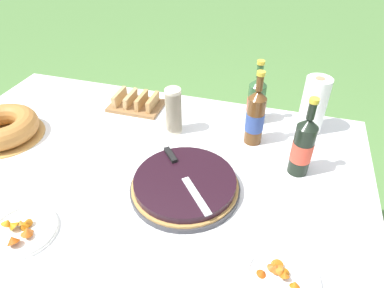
{
  "coord_description": "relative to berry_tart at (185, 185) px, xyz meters",
  "views": [
    {
      "loc": [
        0.52,
        -0.93,
        1.67
      ],
      "look_at": [
        0.2,
        0.12,
        0.83
      ],
      "focal_mm": 32.0,
      "sensor_mm": 36.0,
      "label": 1
    }
  ],
  "objects": [
    {
      "name": "ground_plane",
      "position": [
        -0.24,
        0.08,
        -0.8
      ],
      "size": [
        16.0,
        16.0,
        0.0
      ],
      "primitive_type": "plane",
      "color": "#568442"
    },
    {
      "name": "garden_table",
      "position": [
        -0.24,
        0.08,
        -0.09
      ],
      "size": [
        1.83,
        1.19,
        0.77
      ],
      "color": "brown",
      "rests_on": "ground_plane"
    },
    {
      "name": "tablecloth",
      "position": [
        -0.24,
        0.08,
        -0.04
      ],
      "size": [
        1.84,
        1.2,
        0.1
      ],
      "color": "white",
      "rests_on": "garden_table"
    },
    {
      "name": "berry_tart",
      "position": [
        0.0,
        0.0,
        0.0
      ],
      "size": [
        0.4,
        0.4,
        0.06
      ],
      "color": "#38383D",
      "rests_on": "tablecloth"
    },
    {
      "name": "serving_knife",
      "position": [
        -0.02,
        0.02,
        0.04
      ],
      "size": [
        0.26,
        0.3,
        0.01
      ],
      "rotation": [
        0.0,
        0.0,
        5.43
      ],
      "color": "silver",
      "rests_on": "berry_tart"
    },
    {
      "name": "bundt_cake",
      "position": [
        -0.87,
        0.09,
        0.02
      ],
      "size": [
        0.34,
        0.34,
        0.1
      ],
      "color": "tan",
      "rests_on": "tablecloth"
    },
    {
      "name": "cup_stack",
      "position": [
        -0.16,
        0.35,
        0.08
      ],
      "size": [
        0.07,
        0.07,
        0.21
      ],
      "color": "beige",
      "rests_on": "tablecloth"
    },
    {
      "name": "cider_bottle_green",
      "position": [
        0.17,
        0.54,
        0.08
      ],
      "size": [
        0.08,
        0.08,
        0.3
      ],
      "color": "#2D562D",
      "rests_on": "tablecloth"
    },
    {
      "name": "cider_bottle_amber",
      "position": [
        0.19,
        0.37,
        0.1
      ],
      "size": [
        0.08,
        0.08,
        0.33
      ],
      "color": "brown",
      "rests_on": "tablecloth"
    },
    {
      "name": "juice_bottle_red",
      "position": [
        0.39,
        0.23,
        0.1
      ],
      "size": [
        0.08,
        0.08,
        0.33
      ],
      "color": "black",
      "rests_on": "tablecloth"
    },
    {
      "name": "snack_plate_near",
      "position": [
        0.37,
        -0.26,
        -0.02
      ],
      "size": [
        0.21,
        0.21,
        0.05
      ],
      "color": "white",
      "rests_on": "tablecloth"
    },
    {
      "name": "snack_plate_left",
      "position": [
        -0.44,
        -0.33,
        -0.02
      ],
      "size": [
        0.22,
        0.22,
        0.06
      ],
      "color": "white",
      "rests_on": "tablecloth"
    },
    {
      "name": "paper_towel_roll",
      "position": [
        0.43,
        0.54,
        0.1
      ],
      "size": [
        0.11,
        0.11,
        0.26
      ],
      "color": "white",
      "rests_on": "tablecloth"
    },
    {
      "name": "bread_board",
      "position": [
        -0.41,
        0.49,
        -0.0
      ],
      "size": [
        0.26,
        0.18,
        0.07
      ],
      "color": "olive",
      "rests_on": "tablecloth"
    }
  ]
}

